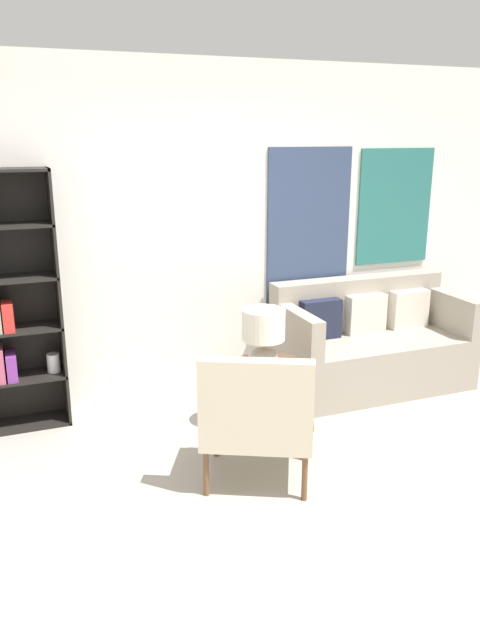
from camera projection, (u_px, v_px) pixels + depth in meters
ground_plane at (287, 521)px, 3.58m from camera, size 14.00×14.00×0.00m
wall_back at (189, 235)px, 5.03m from camera, size 6.40×0.08×2.70m
armchair at (257, 415)px, 3.80m from camera, size 0.86×0.81×0.89m
couch at (370, 346)px, 5.46m from camera, size 1.64×0.80×0.92m
side_table at (269, 371)px, 4.57m from camera, size 0.56×0.56×0.51m
table_lamp at (263, 332)px, 4.46m from camera, size 0.31×0.31×0.43m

